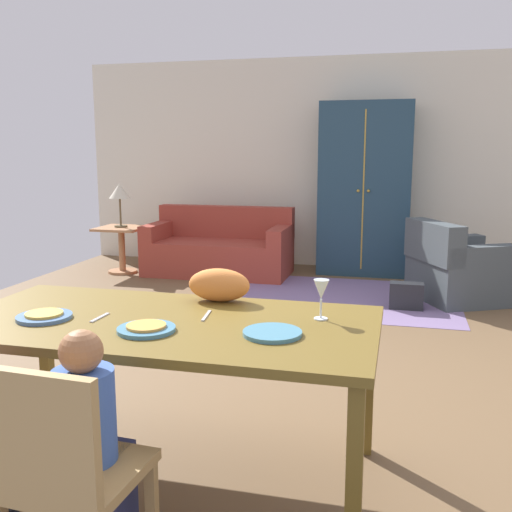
{
  "coord_description": "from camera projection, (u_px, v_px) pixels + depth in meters",
  "views": [
    {
      "loc": [
        0.8,
        -3.67,
        1.52
      ],
      "look_at": [
        -0.09,
        -0.09,
        0.85
      ],
      "focal_mm": 40.75,
      "sensor_mm": 36.0,
      "label": 1
    }
  ],
  "objects": [
    {
      "name": "ground_plane",
      "position": [
        291.0,
        346.0,
        4.62
      ],
      "size": [
        6.93,
        6.56,
        0.02
      ],
      "primitive_type": "cube",
      "color": "brown"
    },
    {
      "name": "back_wall",
      "position": [
        339.0,
        164.0,
        7.56
      ],
      "size": [
        6.93,
        0.1,
        2.7
      ],
      "primitive_type": "cube",
      "color": "#EDE5CA",
      "rests_on": "ground_plane"
    },
    {
      "name": "dining_table",
      "position": [
        163.0,
        333.0,
        2.67
      ],
      "size": [
        1.95,
        0.96,
        0.76
      ],
      "color": "brown",
      "rests_on": "ground_plane"
    },
    {
      "name": "plate_near_man",
      "position": [
        44.0,
        317.0,
        2.67
      ],
      "size": [
        0.25,
        0.25,
        0.02
      ],
      "primitive_type": "cylinder",
      "color": "#4B74A9",
      "rests_on": "dining_table"
    },
    {
      "name": "pizza_near_man",
      "position": [
        44.0,
        314.0,
        2.66
      ],
      "size": [
        0.17,
        0.17,
        0.01
      ],
      "primitive_type": "cylinder",
      "color": "gold",
      "rests_on": "plate_near_man"
    },
    {
      "name": "plate_near_child",
      "position": [
        146.0,
        329.0,
        2.48
      ],
      "size": [
        0.25,
        0.25,
        0.02
      ],
      "primitive_type": "cylinder",
      "color": "teal",
      "rests_on": "dining_table"
    },
    {
      "name": "pizza_near_child",
      "position": [
        146.0,
        326.0,
        2.48
      ],
      "size": [
        0.17,
        0.17,
        0.01
      ],
      "primitive_type": "cylinder",
      "color": "gold",
      "rests_on": "plate_near_child"
    },
    {
      "name": "plate_near_woman",
      "position": [
        272.0,
        333.0,
        2.43
      ],
      "size": [
        0.25,
        0.25,
        0.02
      ],
      "primitive_type": "cylinder",
      "color": "teal",
      "rests_on": "dining_table"
    },
    {
      "name": "wine_glass",
      "position": [
        321.0,
        291.0,
        2.64
      ],
      "size": [
        0.07,
        0.07,
        0.19
      ],
      "color": "silver",
      "rests_on": "dining_table"
    },
    {
      "name": "fork",
      "position": [
        100.0,
        318.0,
        2.68
      ],
      "size": [
        0.02,
        0.15,
        0.01
      ],
      "primitive_type": "cube",
      "rotation": [
        0.0,
        0.0,
        -0.04
      ],
      "color": "silver",
      "rests_on": "dining_table"
    },
    {
      "name": "knife",
      "position": [
        206.0,
        316.0,
        2.71
      ],
      "size": [
        0.03,
        0.17,
        0.01
      ],
      "primitive_type": "cube",
      "rotation": [
        0.0,
        0.0,
        0.12
      ],
      "color": "silver",
      "rests_on": "dining_table"
    },
    {
      "name": "dining_chair_child",
      "position": [
        63.0,
        469.0,
        1.9
      ],
      "size": [
        0.44,
        0.44,
        0.87
      ],
      "color": "#AD884F",
      "rests_on": "ground_plane"
    },
    {
      "name": "person_child",
      "position": [
        92.0,
        460.0,
        2.08
      ],
      "size": [
        0.22,
        0.29,
        0.92
      ],
      "color": "navy",
      "rests_on": "ground_plane"
    },
    {
      "name": "cat",
      "position": [
        219.0,
        285.0,
        2.97
      ],
      "size": [
        0.33,
        0.17,
        0.17
      ],
      "primitive_type": "ellipsoid",
      "rotation": [
        0.0,
        0.0,
        0.04
      ],
      "color": "orange",
      "rests_on": "dining_table"
    },
    {
      "name": "area_rug",
      "position": [
        331.0,
        296.0,
        6.13
      ],
      "size": [
        2.6,
        1.8,
        0.01
      ],
      "primitive_type": "cube",
      "color": "slate",
      "rests_on": "ground_plane"
    },
    {
      "name": "couch",
      "position": [
        220.0,
        249.0,
        7.25
      ],
      "size": [
        1.76,
        0.86,
        0.82
      ],
      "color": "#9A392C",
      "rests_on": "ground_plane"
    },
    {
      "name": "armchair",
      "position": [
        457.0,
        270.0,
        5.94
      ],
      "size": [
        1.15,
        1.15,
        0.82
      ],
      "color": "#444D51",
      "rests_on": "ground_plane"
    },
    {
      "name": "armoire",
      "position": [
        365.0,
        189.0,
        7.15
      ],
      "size": [
        1.1,
        0.59,
        2.1
      ],
      "color": "#213E51",
      "rests_on": "ground_plane"
    },
    {
      "name": "side_table",
      "position": [
        122.0,
        243.0,
        7.28
      ],
      "size": [
        0.56,
        0.56,
        0.58
      ],
      "color": "#AD754B",
      "rests_on": "ground_plane"
    },
    {
      "name": "table_lamp",
      "position": [
        120.0,
        193.0,
        7.17
      ],
      "size": [
        0.26,
        0.26,
        0.54
      ],
      "color": "brown",
      "rests_on": "side_table"
    },
    {
      "name": "handbag",
      "position": [
        406.0,
        296.0,
        5.64
      ],
      "size": [
        0.32,
        0.16,
        0.26
      ],
      "primitive_type": "cube",
      "color": "black",
      "rests_on": "ground_plane"
    }
  ]
}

